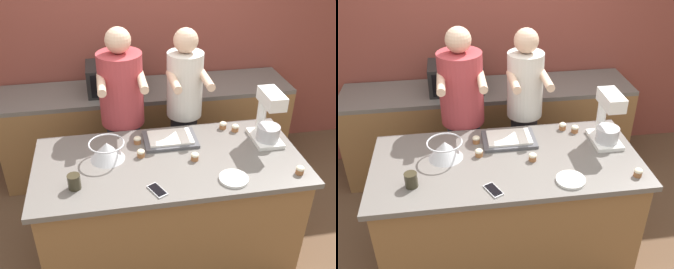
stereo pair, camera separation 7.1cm
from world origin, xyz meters
TOP-DOWN VIEW (x-y plane):
  - ground_plane at (0.00, 0.00)m, footprint 16.00×16.00m
  - back_wall at (0.00, 1.55)m, footprint 10.00×0.06m
  - island_counter at (0.00, 0.00)m, footprint 1.89×0.90m
  - back_counter at (0.00, 1.20)m, footprint 2.80×0.60m
  - person_left at (-0.27, 0.63)m, footprint 0.37×0.52m
  - person_right at (0.24, 0.63)m, footprint 0.31×0.49m
  - stand_mixer at (0.77, 0.13)m, footprint 0.20×0.30m
  - mixing_bowl at (-0.43, 0.09)m, footprint 0.25×0.25m
  - baking_tray at (0.05, 0.24)m, footprint 0.40×0.28m
  - microwave_oven at (-0.31, 1.20)m, footprint 0.50×0.37m
  - cell_phone at (-0.14, -0.33)m, footprint 0.13×0.16m
  - drinking_glass at (-0.65, -0.21)m, footprint 0.08×0.08m
  - small_plate at (0.38, -0.30)m, footprint 0.19×0.19m
  - cupcake_0 at (0.18, -0.04)m, footprint 0.06×0.06m
  - cupcake_1 at (-0.19, 0.07)m, footprint 0.06×0.06m
  - cupcake_2 at (0.50, 0.35)m, footprint 0.06×0.06m
  - cupcake_3 at (-0.20, 0.25)m, footprint 0.06×0.06m
  - cupcake_4 at (0.83, -0.32)m, footprint 0.06×0.06m
  - cupcake_5 at (0.58, 0.29)m, footprint 0.06×0.06m

SIDE VIEW (x-z plane):
  - ground_plane at x=0.00m, z-range 0.00..0.00m
  - island_counter at x=0.00m, z-range 0.00..0.89m
  - back_counter at x=0.00m, z-range 0.00..0.89m
  - person_left at x=-0.27m, z-range 0.04..1.70m
  - person_right at x=0.24m, z-range 0.05..1.68m
  - cell_phone at x=-0.14m, z-range 0.89..0.90m
  - small_plate at x=0.38m, z-range 0.89..0.90m
  - baking_tray at x=0.05m, z-range 0.88..0.92m
  - cupcake_0 at x=0.18m, z-range 0.89..0.95m
  - cupcake_1 at x=-0.19m, z-range 0.89..0.95m
  - cupcake_2 at x=0.50m, z-range 0.89..0.95m
  - cupcake_3 at x=-0.20m, z-range 0.89..0.95m
  - cupcake_4 at x=0.83m, z-range 0.89..0.95m
  - cupcake_5 at x=0.58m, z-range 0.89..0.95m
  - drinking_glass at x=-0.65m, z-range 0.89..0.99m
  - mixing_bowl at x=-0.43m, z-range 0.89..1.02m
  - microwave_oven at x=-0.31m, z-range 0.89..1.16m
  - stand_mixer at x=0.77m, z-range 0.86..1.27m
  - back_wall at x=0.00m, z-range 0.00..2.70m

